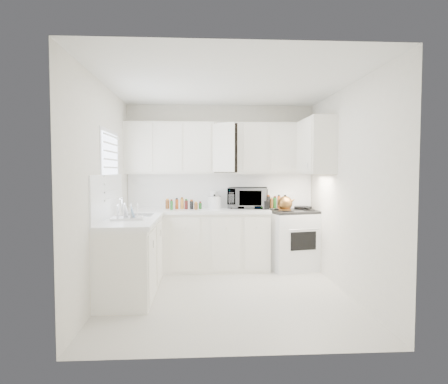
{
  "coord_description": "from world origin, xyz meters",
  "views": [
    {
      "loc": [
        -0.32,
        -4.78,
        1.55
      ],
      "look_at": [
        0.0,
        0.7,
        1.25
      ],
      "focal_mm": 31.44,
      "sensor_mm": 36.0,
      "label": 1
    }
  ],
  "objects": [
    {
      "name": "dish_rack",
      "position": [
        -1.23,
        0.07,
        1.06
      ],
      "size": [
        0.42,
        0.34,
        0.21
      ],
      "primitive_type": null,
      "rotation": [
        0.0,
        0.0,
        0.13
      ],
      "color": "white",
      "rests_on": "countertop_left"
    },
    {
      "name": "sauce_right_5",
      "position": [
        0.85,
        1.4,
        1.05
      ],
      "size": [
        0.06,
        0.06,
        0.19
      ],
      "primitive_type": "cylinder",
      "color": "#216323",
      "rests_on": "countertop_back"
    },
    {
      "name": "backsplash_left",
      "position": [
        -1.49,
        0.2,
        1.23
      ],
      "size": [
        0.02,
        1.6,
        0.55
      ],
      "primitive_type": "cube",
      "color": "white",
      "rests_on": "wall_left"
    },
    {
      "name": "spice_left_3",
      "position": [
        -0.62,
        1.33,
        1.02
      ],
      "size": [
        0.06,
        0.06,
        0.13
      ],
      "primitive_type": "cylinder",
      "color": "#F6A039",
      "rests_on": "countertop_back"
    },
    {
      "name": "spice_left_0",
      "position": [
        -0.85,
        1.42,
        1.02
      ],
      "size": [
        0.06,
        0.06,
        0.13
      ],
      "primitive_type": "cylinder",
      "color": "brown",
      "rests_on": "countertop_back"
    },
    {
      "name": "rice_cooker",
      "position": [
        -0.11,
        1.42,
        1.06
      ],
      "size": [
        0.25,
        0.25,
        0.22
      ],
      "primitive_type": null,
      "rotation": [
        0.0,
        0.0,
        -0.1
      ],
      "color": "white",
      "rests_on": "countertop_back"
    },
    {
      "name": "paper_towel",
      "position": [
        -0.12,
        1.48,
        1.08
      ],
      "size": [
        0.12,
        0.12,
        0.27
      ],
      "primitive_type": "cylinder",
      "color": "white",
      "rests_on": "countertop_back"
    },
    {
      "name": "countertop_back",
      "position": [
        -0.39,
        1.29,
        0.93
      ],
      "size": [
        2.24,
        0.64,
        0.05
      ],
      "primitive_type": "cube",
      "color": "white",
      "rests_on": "lower_cabinets_back"
    },
    {
      "name": "upper_cabinets_back",
      "position": [
        0.0,
        1.44,
        1.5
      ],
      "size": [
        3.0,
        0.33,
        0.8
      ],
      "primitive_type": null,
      "color": "white",
      "rests_on": "wall_back"
    },
    {
      "name": "sauce_right_4",
      "position": [
        0.8,
        1.46,
        1.05
      ],
      "size": [
        0.06,
        0.06,
        0.19
      ],
      "primitive_type": "cylinder",
      "color": "brown",
      "rests_on": "countertop_back"
    },
    {
      "name": "window_blinds",
      "position": [
        -1.48,
        0.35,
        1.55
      ],
      "size": [
        0.06,
        0.96,
        1.06
      ],
      "primitive_type": null,
      "color": "white",
      "rests_on": "wall_left"
    },
    {
      "name": "spice_left_2",
      "position": [
        -0.7,
        1.42,
        1.02
      ],
      "size": [
        0.06,
        0.06,
        0.13
      ],
      "primitive_type": "cylinder",
      "color": "#B74C18",
      "rests_on": "countertop_back"
    },
    {
      "name": "wall_front",
      "position": [
        0.0,
        -1.6,
        1.3
      ],
      "size": [
        3.0,
        0.0,
        3.0
      ],
      "primitive_type": "plane",
      "rotation": [
        -1.57,
        0.0,
        0.0
      ],
      "color": "white",
      "rests_on": "ground"
    },
    {
      "name": "utensil_crock",
      "position": [
        0.68,
        1.2,
        1.11
      ],
      "size": [
        0.11,
        0.11,
        0.32
      ],
      "primitive_type": null,
      "rotation": [
        0.0,
        0.0,
        0.02
      ],
      "color": "black",
      "rests_on": "countertop_back"
    },
    {
      "name": "upper_cabinets_right",
      "position": [
        1.33,
        0.82,
        1.5
      ],
      "size": [
        0.33,
        0.9,
        0.8
      ],
      "primitive_type": null,
      "color": "white",
      "rests_on": "wall_right"
    },
    {
      "name": "lower_cabinets_left",
      "position": [
        -1.2,
        0.2,
        0.45
      ],
      "size": [
        0.6,
        1.6,
        0.9
      ],
      "primitive_type": null,
      "color": "white",
      "rests_on": "floor"
    },
    {
      "name": "spice_left_6",
      "position": [
        -0.4,
        1.42,
        1.02
      ],
      "size": [
        0.06,
        0.06,
        0.13
      ],
      "primitive_type": "cylinder",
      "color": "brown",
      "rests_on": "countertop_back"
    },
    {
      "name": "lower_cabinets_back",
      "position": [
        -0.39,
        1.3,
        0.45
      ],
      "size": [
        2.22,
        0.6,
        0.9
      ],
      "primitive_type": null,
      "color": "white",
      "rests_on": "floor"
    },
    {
      "name": "tea_kettle",
      "position": [
        0.96,
        1.12,
        1.07
      ],
      "size": [
        0.35,
        0.32,
        0.25
      ],
      "primitive_type": null,
      "rotation": [
        0.0,
        0.0,
        -0.41
      ],
      "color": "olive",
      "rests_on": "stove"
    },
    {
      "name": "sauce_right_0",
      "position": [
        0.58,
        1.46,
        1.05
      ],
      "size": [
        0.06,
        0.06,
        0.19
      ],
      "primitive_type": "cylinder",
      "color": "#B74C18",
      "rests_on": "countertop_back"
    },
    {
      "name": "microwave",
      "position": [
        0.42,
        1.42,
        1.15
      ],
      "size": [
        0.66,
        0.45,
        0.41
      ],
      "primitive_type": "imported",
      "rotation": [
        0.0,
        0.0,
        -0.22
      ],
      "color": "gray",
      "rests_on": "countertop_back"
    },
    {
      "name": "sink",
      "position": [
        -1.19,
        0.55,
        1.07
      ],
      "size": [
        0.42,
        0.38,
        0.3
      ],
      "primitive_type": null,
      "color": "gray",
      "rests_on": "countertop_left"
    },
    {
      "name": "sauce_right_3",
      "position": [
        0.74,
        1.4,
        1.05
      ],
      "size": [
        0.06,
        0.06,
        0.19
      ],
      "primitive_type": "cylinder",
      "color": "black",
      "rests_on": "countertop_back"
    },
    {
      "name": "spice_left_1",
      "position": [
        -0.78,
        1.33,
        1.02
      ],
      "size": [
        0.06,
        0.06,
        0.13
      ],
      "primitive_type": "cylinder",
      "color": "#216323",
      "rests_on": "countertop_back"
    },
    {
      "name": "wall_left",
      "position": [
        -1.5,
        0.0,
        1.3
      ],
      "size": [
        0.0,
        3.2,
        3.2
      ],
      "primitive_type": "plane",
      "rotation": [
        1.57,
        0.0,
        1.57
      ],
      "color": "white",
      "rests_on": "ground"
    },
    {
      "name": "wall_right",
      "position": [
        1.5,
        0.0,
        1.3
      ],
      "size": [
        0.0,
        3.2,
        3.2
      ],
      "primitive_type": "plane",
      "rotation": [
        1.57,
        0.0,
        -1.57
      ],
      "color": "white",
      "rests_on": "ground"
    },
    {
      "name": "floor",
      "position": [
        0.0,
        0.0,
        0.0
      ],
      "size": [
        3.2,
        3.2,
        0.0
      ],
      "primitive_type": "plane",
      "color": "silver",
      "rests_on": "ground"
    },
    {
      "name": "wall_back",
      "position": [
        0.0,
        1.6,
        1.3
      ],
      "size": [
        3.0,
        0.0,
        3.0
      ],
      "primitive_type": "plane",
      "rotation": [
        1.57,
        0.0,
        0.0
      ],
      "color": "white",
      "rests_on": "ground"
    },
    {
      "name": "stove",
      "position": [
        1.14,
        1.28,
        0.59
      ],
      "size": [
        0.89,
        0.79,
        1.19
      ],
      "primitive_type": null,
      "rotation": [
        0.0,
        0.0,
        0.22
      ],
      "color": "white",
      "rests_on": "floor"
    },
    {
      "name": "frying_pan",
      "position": [
        1.32,
        1.44,
        0.97
      ],
      "size": [
        0.32,
        0.5,
        0.04
      ],
      "primitive_type": null,
      "rotation": [
        0.0,
        0.0,
        0.09
      ],
      "color": "black",
      "rests_on": "stove"
    },
    {
      "name": "spice_left_7",
      "position": [
        -0.32,
        1.33,
        1.02
      ],
      "size": [
        0.06,
        0.06,
        0.13
      ],
      "primitive_type": "cylinder",
      "color": "#216323",
      "rests_on": "countertop_back"
    },
    {
      "name": "sauce_right_6",
      "position": [
        0.91,
        1.46,
        1.05
      ],
      "size": [
        0.06,
        0.06,
        0.19
      ],
      "primitive_type": "cylinder",
      "color": "#B74C18",
      "rests_on": "countertop_back"
    },
    {
      "name": "spice_left_4",
      "position": [
        -0.55,
        1.42,
        1.02
      ],
      "size": [
        0.06,
        0.06,
        0.13
      ],
      "primitive_type": "cylinder",
      "color": "#511A17",
      "rests_on": "countertop_back"
    },
    {
      "name": "sauce_right_2",
      "position": [
        0.69,
        1.46,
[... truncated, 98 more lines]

